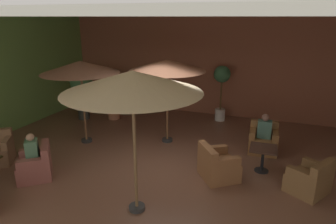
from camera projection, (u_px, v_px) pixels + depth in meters
The scene contains 16 objects.
ground_plane at pixel (161, 169), 7.50m from camera, with size 11.26×9.75×0.02m, color brown.
wall_back_brick at pixel (208, 67), 11.27m from camera, with size 11.26×0.08×3.62m, color brown.
ceiling_slab at pixel (160, 15), 6.39m from camera, with size 11.26×9.75×0.06m, color silver.
armchair_front_left_south at pixel (36, 165), 7.01m from camera, with size 1.05×1.06×0.80m.
cafe_table_front_right at pixel (263, 153), 7.23m from camera, with size 0.64×0.64×0.62m.
armchair_front_right_north at pixel (310, 180), 6.38m from camera, with size 1.01×1.04×0.80m.
armchair_front_right_east at pixel (263, 141), 8.35m from camera, with size 0.79×0.75×0.83m.
armchair_front_right_south at pixel (217, 166), 6.97m from camera, with size 1.10×1.11×0.82m.
patio_umbrella_tall_red at pixel (80, 68), 8.42m from camera, with size 2.22×2.22×2.44m.
patio_umbrella_center_beige at pixel (132, 82), 5.13m from camera, with size 2.46×2.46×2.75m.
patio_umbrella_near_wall at pixel (167, 66), 8.45m from camera, with size 2.20×2.20×2.48m.
potted_tree_left_corner at pixel (81, 85), 10.76m from camera, with size 0.80×0.80×1.81m.
potted_tree_mid_left at pixel (113, 90), 10.86m from camera, with size 0.66×0.66×1.67m.
potted_tree_mid_right at pixel (222, 83), 10.58m from camera, with size 0.59×0.59×2.00m.
patron_blue_shirt at pixel (32, 149), 6.87m from camera, with size 0.43×0.44×0.69m.
patron_by_window at pixel (264, 127), 8.19m from camera, with size 0.38×0.28×0.68m.
Camera 1 is at (2.47, -6.24, 3.62)m, focal length 32.10 mm.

